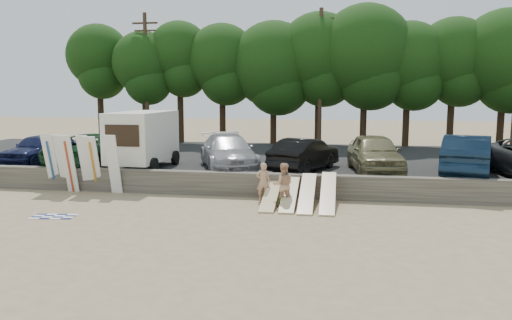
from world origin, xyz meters
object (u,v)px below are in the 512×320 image
object	(u,v)px
car_2	(228,152)
car_4	(375,153)
car_5	(467,155)
beachgoer_a	(263,182)
car_3	(304,155)
car_0	(39,149)
beachgoer_b	(283,185)
cooler	(284,199)
car_1	(96,149)
box_trailer	(143,137)

from	to	relation	value
car_2	car_4	bearing A→B (deg)	-20.68
car_5	beachgoer_a	distance (m)	9.35
car_3	car_5	distance (m)	7.17
car_0	car_4	bearing A→B (deg)	3.92
car_3	beachgoer_b	xyz separation A→B (m)	(-0.49, -4.45, -0.62)
car_0	cooler	distance (m)	13.78
car_3	car_5	bearing A→B (deg)	-158.56
car_0	car_1	bearing A→B (deg)	0.83
box_trailer	cooler	distance (m)	8.24
car_3	car_4	bearing A→B (deg)	-155.94
car_2	car_5	size ratio (longest dim) A/B	1.03
car_3	car_4	size ratio (longest dim) A/B	0.90
beachgoer_a	cooler	bearing A→B (deg)	168.45
car_0	car_5	xyz separation A→B (m)	(20.83, -0.09, 0.13)
car_3	cooler	distance (m)	4.04
car_1	car_4	world-z (taller)	car_4
car_3	beachgoer_a	size ratio (longest dim) A/B	2.95
box_trailer	car_1	xyz separation A→B (m)	(-2.63, 0.40, -0.71)
car_2	cooler	bearing A→B (deg)	-72.50
car_2	beachgoer_b	xyz separation A→B (m)	(3.17, -4.48, -0.66)
car_1	cooler	bearing A→B (deg)	164.98
car_1	beachgoer_b	world-z (taller)	car_1
box_trailer	car_3	bearing A→B (deg)	4.77
car_4	car_5	bearing A→B (deg)	-8.45
car_0	beachgoer_b	distance (m)	13.97
car_0	cooler	world-z (taller)	car_0
car_2	car_4	distance (m)	6.85
car_2	car_4	size ratio (longest dim) A/B	1.08
car_0	car_1	world-z (taller)	car_1
car_0	car_2	bearing A→B (deg)	3.20
beachgoer_a	beachgoer_b	distance (m)	1.18
box_trailer	beachgoer_b	distance (m)	8.42
car_1	beachgoer_a	world-z (taller)	car_1
car_2	beachgoer_b	world-z (taller)	car_2
beachgoer_a	car_4	bearing A→B (deg)	-143.21
car_2	car_3	size ratio (longest dim) A/B	1.20
car_1	cooler	xyz separation A→B (m)	(9.87, -3.77, -1.35)
box_trailer	car_5	world-z (taller)	box_trailer
car_0	car_5	size ratio (longest dim) A/B	0.82
car_1	beachgoer_b	size ratio (longest dim) A/B	3.43
car_1	car_3	world-z (taller)	car_1
beachgoer_b	car_0	bearing A→B (deg)	-30.10
car_1	beachgoer_a	bearing A→B (deg)	163.88
car_1	car_3	bearing A→B (deg)	-174.00
car_5	car_3	bearing A→B (deg)	15.60
box_trailer	car_1	size ratio (longest dim) A/B	0.75
car_0	car_4	distance (m)	16.86
car_5	beachgoer_b	xyz separation A→B (m)	(-7.65, -4.51, -0.75)
car_3	box_trailer	bearing A→B (deg)	24.12
box_trailer	beachgoer_b	xyz separation A→B (m)	(7.27, -4.02, -1.37)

